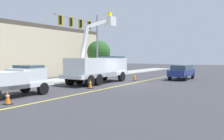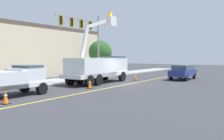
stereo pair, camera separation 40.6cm
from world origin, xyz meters
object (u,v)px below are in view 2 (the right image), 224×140
Objects in this scene: utility_bucket_truck at (99,67)px; traffic_cone_mid_rear at (135,77)px; service_pickup_truck at (10,80)px; traffic_cone_leading at (5,97)px; traffic_cone_mid_front at (90,84)px; traffic_signal_mast at (86,31)px; passing_minivan at (183,71)px.

utility_bucket_truck reaches higher than traffic_cone_mid_rear.
utility_bucket_truck is 10.05m from service_pickup_truck.
traffic_cone_mid_front is at bearing 6.65° from traffic_cone_leading.
traffic_cone_leading is at bearing -173.35° from traffic_cone_mid_front.
traffic_signal_mast is (13.83, 7.13, 5.19)m from traffic_cone_leading.
passing_minivan is at bearing -13.99° from traffic_cone_mid_front.
utility_bucket_truck is at bearing 5.11° from service_pickup_truck.
traffic_signal_mast is at bearing 60.01° from utility_bucket_truck.
traffic_cone_mid_front is at bearing -133.89° from traffic_signal_mast.
utility_bucket_truck is 10.19m from passing_minivan.
utility_bucket_truck is 1.46× the size of service_pickup_truck.
passing_minivan is at bearing -42.08° from traffic_cone_mid_rear.
traffic_cone_leading is 16.08m from traffic_cone_mid_rear.
traffic_cone_mid_rear is (14.53, -0.50, -0.74)m from service_pickup_truck.
traffic_signal_mast is (2.36, 4.10, 3.97)m from utility_bucket_truck.
utility_bucket_truck is 1.08× the size of traffic_signal_mast.
traffic_signal_mast is at bearing 21.99° from service_pickup_truck.
traffic_signal_mast reaches higher than service_pickup_truck.
traffic_cone_mid_front is 8.18m from traffic_cone_mid_rear.
service_pickup_truck is at bearing 178.01° from traffic_cone_mid_rear.
traffic_cone_leading is at bearing -152.72° from traffic_signal_mast.
utility_bucket_truck is 4.90m from traffic_cone_mid_rear.
traffic_cone_leading is 16.40m from traffic_signal_mast.
passing_minivan is 12.17m from traffic_signal_mast.
utility_bucket_truck is 10.54× the size of traffic_cone_mid_front.
traffic_cone_mid_rear is at bearing 5.84° from traffic_cone_leading.
passing_minivan reaches higher than traffic_cone_leading.
traffic_cone_leading is at bearing -165.18° from utility_bucket_truck.
traffic_cone_leading is 1.01× the size of traffic_cone_mid_rear.
traffic_cone_mid_rear is at bearing 137.92° from passing_minivan.
traffic_signal_mast reaches higher than utility_bucket_truck.
traffic_cone_leading is (-11.46, -3.03, -1.23)m from utility_bucket_truck.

